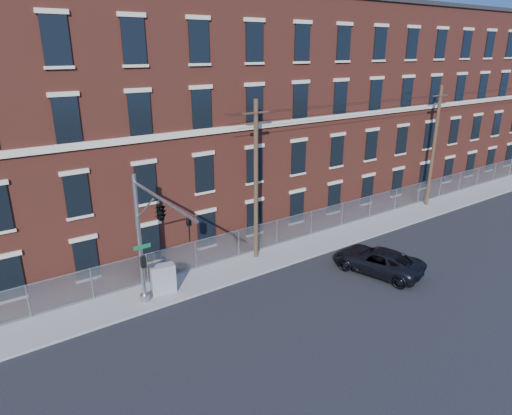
{
  "coord_description": "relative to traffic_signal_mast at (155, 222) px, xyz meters",
  "views": [
    {
      "loc": [
        -13.2,
        -16.12,
        12.83
      ],
      "look_at": [
        0.88,
        4.0,
        4.17
      ],
      "focal_mm": 31.6,
      "sensor_mm": 36.0,
      "label": 1
    }
  ],
  "objects": [
    {
      "name": "utility_pole_near",
      "position": [
        8.0,
        3.42,
        -0.05
      ],
      "size": [
        1.8,
        0.28,
        10.0
      ],
      "color": "#412E20",
      "rests_on": "ground"
    },
    {
      "name": "pickup_truck",
      "position": [
        12.9,
        -2.38,
        -4.63
      ],
      "size": [
        3.9,
        5.91,
        1.51
      ],
      "primitive_type": "imported",
      "rotation": [
        0.0,
        0.0,
        3.42
      ],
      "color": "black",
      "rests_on": "ground"
    },
    {
      "name": "utility_pole_mid",
      "position": [
        26.0,
        3.42,
        -0.05
      ],
      "size": [
        1.8,
        0.28,
        10.0
      ],
      "color": "#412E20",
      "rests_on": "ground"
    },
    {
      "name": "chain_link_fence",
      "position": [
        18.0,
        4.12,
        -4.33
      ],
      "size": [
        59.06,
        0.06,
        1.85
      ],
      "color": "#A5A8AD",
      "rests_on": "ground"
    },
    {
      "name": "traffic_signal_mast",
      "position": [
        0.0,
        0.0,
        0.0
      ],
      "size": [
        0.9,
        6.75,
        7.0
      ],
      "color": "#9EA0A5",
      "rests_on": "ground"
    },
    {
      "name": "sidewalk",
      "position": [
        18.0,
        2.82,
        -5.33
      ],
      "size": [
        65.0,
        3.0,
        0.12
      ],
      "primitive_type": "cube",
      "color": "gray",
      "rests_on": "ground"
    },
    {
      "name": "ground",
      "position": [
        6.0,
        -2.18,
        -5.39
      ],
      "size": [
        140.0,
        140.0,
        0.0
      ],
      "primitive_type": "plane",
      "color": "black",
      "rests_on": "ground"
    },
    {
      "name": "mill_building",
      "position": [
        18.0,
        11.75,
        2.76
      ],
      "size": [
        55.3,
        14.32,
        16.3
      ],
      "color": "maroon",
      "rests_on": "ground"
    },
    {
      "name": "utility_cabinet",
      "position": [
        1.21,
        2.6,
        -4.45
      ],
      "size": [
        1.4,
        0.87,
        1.64
      ],
      "primitive_type": "cube",
      "rotation": [
        0.0,
        0.0,
        -0.17
      ],
      "color": "gray",
      "rests_on": "sidewalk"
    },
    {
      "name": "overhead_wires",
      "position": [
        26.0,
        3.42,
        3.73
      ],
      "size": [
        40.0,
        0.62,
        0.62
      ],
      "color": "black",
      "rests_on": "ground"
    }
  ]
}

